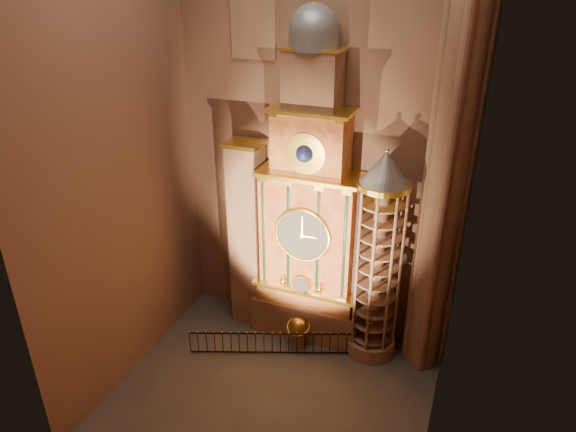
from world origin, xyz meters
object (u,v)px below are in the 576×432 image
at_px(stair_turret, 377,261).
at_px(iron_railing, 289,343).
at_px(astronomical_clock, 310,219).
at_px(portrait_tower, 248,235).
at_px(celestial_globe, 298,329).

relative_size(stair_turret, iron_railing, 1.16).
height_order(astronomical_clock, iron_railing, astronomical_clock).
bearing_deg(portrait_tower, iron_railing, -34.83).
distance_m(stair_turret, celestial_globe, 5.62).
height_order(astronomical_clock, celestial_globe, astronomical_clock).
bearing_deg(astronomical_clock, stair_turret, -4.30).
height_order(stair_turret, celestial_globe, stair_turret).
distance_m(portrait_tower, celestial_globe, 5.50).
xyz_separation_m(celestial_globe, iron_railing, (-0.22, -0.79, -0.36)).
relative_size(portrait_tower, iron_railing, 1.10).
bearing_deg(portrait_tower, celestial_globe, -22.61).
xyz_separation_m(stair_turret, celestial_globe, (-3.52, -1.13, -4.23)).
bearing_deg(portrait_tower, astronomical_clock, -0.29).
xyz_separation_m(portrait_tower, iron_railing, (3.16, -2.20, -4.47)).
distance_m(portrait_tower, iron_railing, 5.90).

